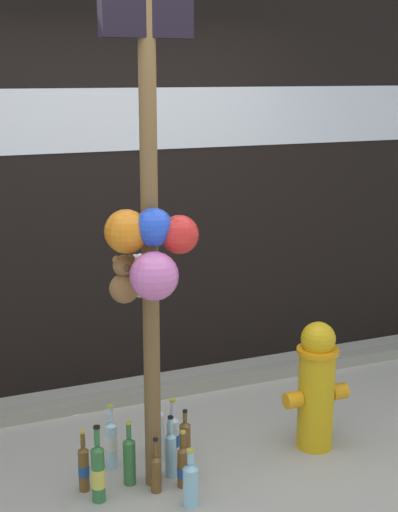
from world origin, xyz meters
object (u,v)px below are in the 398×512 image
(bottle_4, at_px, (111,442))
(bottle_7, at_px, (159,432))
(bottle_5, at_px, (156,472))
(bottle_10, at_px, (98,473))
(bottle_1, at_px, (183,466))
(bottle_9, at_px, (191,483))
(bottle_8, at_px, (171,452))
(bottle_0, at_px, (84,467))
(memorial_post, at_px, (148,212))
(bottle_2, at_px, (129,459))
(bottle_6, at_px, (173,434))
(bottle_3, at_px, (186,444))
(fire_hydrant, at_px, (316,385))

(bottle_4, height_order, bottle_7, bottle_7)
(bottle_5, relative_size, bottle_10, 0.73)
(bottle_1, bearing_deg, bottle_9, -99.85)
(bottle_7, bearing_deg, bottle_8, -91.45)
(bottle_0, xyz_separation_m, bottle_8, (0.47, -0.04, 0.01))
(bottle_1, bearing_deg, bottle_4, 130.92)
(memorial_post, xyz_separation_m, bottle_1, (0.16, -0.04, -1.36))
(bottle_2, bearing_deg, bottle_1, -28.20)
(bottle_6, relative_size, bottle_10, 0.82)
(bottle_0, bearing_deg, bottle_8, -4.74)
(bottle_3, bearing_deg, memorial_post, -153.83)
(memorial_post, distance_m, bottle_6, 1.41)
(bottle_4, bearing_deg, fire_hydrant, -10.88)
(bottle_9, xyz_separation_m, bottle_10, (-0.42, 0.22, 0.03))
(bottle_10, bearing_deg, bottle_0, 109.18)
(memorial_post, height_order, fire_hydrant, memorial_post)
(bottle_4, bearing_deg, bottle_3, -26.50)
(fire_hydrant, xyz_separation_m, bottle_1, (-0.87, -0.11, -0.27))
(bottle_1, height_order, bottle_3, bottle_3)
(bottle_5, bearing_deg, bottle_3, 33.03)
(bottle_5, bearing_deg, bottle_8, 43.01)
(bottle_1, relative_size, bottle_9, 1.03)
(memorial_post, distance_m, bottle_2, 1.34)
(bottle_2, height_order, bottle_8, bottle_2)
(bottle_6, bearing_deg, bottle_0, -162.59)
(bottle_1, height_order, bottle_9, bottle_1)
(bottle_4, bearing_deg, bottle_6, 0.54)
(bottle_7, distance_m, bottle_9, 0.51)
(bottle_0, distance_m, bottle_6, 0.59)
(bottle_8, bearing_deg, bottle_1, -79.99)
(bottle_7, bearing_deg, bottle_5, -112.08)
(bottle_2, bearing_deg, bottle_8, -2.55)
(bottle_4, xyz_separation_m, bottle_7, (0.28, -0.01, 0.01))
(memorial_post, bearing_deg, bottle_9, -59.59)
(bottle_7, distance_m, bottle_8, 0.21)
(memorial_post, xyz_separation_m, bottle_3, (0.24, 0.12, -1.33))
(bottle_10, bearing_deg, bottle_4, 62.55)
(bottle_2, xyz_separation_m, bottle_7, (0.24, 0.20, 0.02))
(bottle_2, relative_size, bottle_5, 1.18)
(bottle_5, distance_m, bottle_9, 0.22)
(bottle_7, bearing_deg, bottle_10, -145.81)
(bottle_1, bearing_deg, bottle_2, 151.80)
(memorial_post, bearing_deg, bottle_4, 113.71)
(bottle_7, bearing_deg, bottle_2, -140.21)
(bottle_4, bearing_deg, bottle_7, -1.25)
(bottle_0, distance_m, bottle_2, 0.24)
(bottle_2, bearing_deg, bottle_7, 39.79)
(memorial_post, relative_size, bottle_3, 7.42)
(fire_hydrant, xyz_separation_m, bottle_2, (-1.12, 0.02, -0.24))
(bottle_6, relative_size, bottle_7, 0.86)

